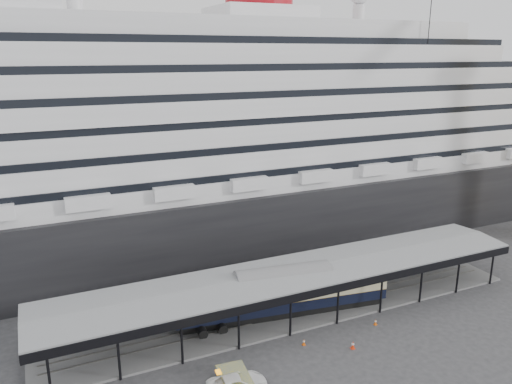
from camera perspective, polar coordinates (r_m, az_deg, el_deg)
ground at (r=54.65m, az=7.16°, el=-15.76°), size 200.00×200.00×0.00m
cruise_ship at (r=76.31m, az=-5.16°, el=8.03°), size 130.00×30.00×43.90m
platform_canopy at (r=57.24m, az=4.56°, el=-11.43°), size 56.00×9.18×5.30m
port_truck at (r=46.29m, az=-2.17°, el=-21.02°), size 5.47×2.92×1.46m
pullman_carriage at (r=56.30m, az=3.08°, el=-11.31°), size 24.41×6.44×23.77m
traffic_cone_left at (r=52.52m, az=5.49°, el=-16.69°), size 0.37×0.37×0.67m
traffic_cone_mid at (r=52.62m, az=11.02°, el=-16.77°), size 0.47×0.47×0.82m
traffic_cone_right at (r=57.09m, az=13.50°, el=-14.24°), size 0.42×0.42×0.68m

